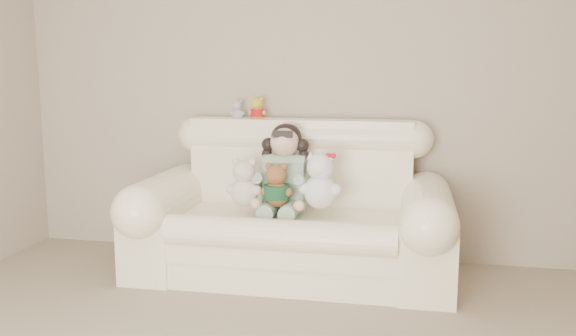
{
  "coord_description": "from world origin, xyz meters",
  "views": [
    {
      "loc": [
        0.65,
        -1.86,
        1.38
      ],
      "look_at": [
        -0.12,
        1.9,
        0.75
      ],
      "focal_mm": 37.96,
      "sensor_mm": 36.0,
      "label": 1
    }
  ],
  "objects_px": {
    "sofa": "(291,201)",
    "seated_child": "(285,167)",
    "white_cat": "(321,175)",
    "brown_teddy": "(277,181)",
    "cream_teddy": "(244,178)"
  },
  "relations": [
    {
      "from": "sofa",
      "to": "seated_child",
      "type": "height_order",
      "value": "sofa"
    },
    {
      "from": "sofa",
      "to": "white_cat",
      "type": "xyz_separation_m",
      "value": [
        0.21,
        -0.11,
        0.2
      ]
    },
    {
      "from": "seated_child",
      "to": "brown_teddy",
      "type": "distance_m",
      "value": 0.2
    },
    {
      "from": "white_cat",
      "to": "brown_teddy",
      "type": "bearing_deg",
      "value": 171.42
    },
    {
      "from": "sofa",
      "to": "brown_teddy",
      "type": "distance_m",
      "value": 0.2
    },
    {
      "from": "seated_child",
      "to": "cream_teddy",
      "type": "distance_m",
      "value": 0.31
    },
    {
      "from": "seated_child",
      "to": "white_cat",
      "type": "distance_m",
      "value": 0.33
    },
    {
      "from": "sofa",
      "to": "seated_child",
      "type": "distance_m",
      "value": 0.23
    },
    {
      "from": "sofa",
      "to": "seated_child",
      "type": "xyz_separation_m",
      "value": [
        -0.06,
        0.08,
        0.21
      ]
    },
    {
      "from": "brown_teddy",
      "to": "white_cat",
      "type": "distance_m",
      "value": 0.29
    },
    {
      "from": "sofa",
      "to": "cream_teddy",
      "type": "bearing_deg",
      "value": -153.86
    },
    {
      "from": "seated_child",
      "to": "brown_teddy",
      "type": "relative_size",
      "value": 1.82
    },
    {
      "from": "brown_teddy",
      "to": "seated_child",
      "type": "bearing_deg",
      "value": 109.53
    },
    {
      "from": "brown_teddy",
      "to": "cream_teddy",
      "type": "xyz_separation_m",
      "value": [
        -0.21,
        -0.02,
        0.02
      ]
    },
    {
      "from": "white_cat",
      "to": "seated_child",
      "type": "bearing_deg",
      "value": 135.16
    }
  ]
}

